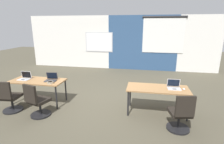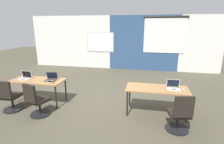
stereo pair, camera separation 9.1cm
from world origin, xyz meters
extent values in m
plane|color=#4C4738|center=(0.00, 0.00, 0.00)|extent=(24.00, 24.00, 0.00)
cube|color=silver|center=(0.00, 4.20, 1.40)|extent=(10.00, 0.20, 2.80)
cube|color=#2D4C75|center=(1.21, 4.09, 1.40)|extent=(3.53, 0.01, 2.80)
cube|color=#B7B7BC|center=(-1.08, 4.09, 1.42)|extent=(1.48, 0.02, 1.04)
cube|color=white|center=(-1.08, 4.08, 1.42)|extent=(1.40, 0.02, 0.96)
cube|color=white|center=(2.22, 4.08, 1.80)|extent=(2.00, 0.02, 1.70)
cylinder|color=black|center=(2.22, 4.08, 2.70)|extent=(2.10, 0.10, 0.10)
cube|color=#A37547|center=(-1.75, -0.60, 0.70)|extent=(1.60, 0.70, 0.04)
cylinder|color=black|center=(-2.49, -0.90, 0.34)|extent=(0.04, 0.04, 0.68)
cylinder|color=black|center=(-1.01, -0.90, 0.34)|extent=(0.04, 0.04, 0.68)
cylinder|color=black|center=(-2.49, -0.30, 0.34)|extent=(0.04, 0.04, 0.68)
cylinder|color=black|center=(-1.01, -0.30, 0.34)|extent=(0.04, 0.04, 0.68)
cube|color=#A37547|center=(1.75, -0.60, 0.70)|extent=(1.60, 0.70, 0.04)
cylinder|color=black|center=(1.01, -0.90, 0.34)|extent=(0.04, 0.04, 0.68)
cylinder|color=black|center=(2.49, -0.90, 0.34)|extent=(0.04, 0.04, 0.68)
cylinder|color=black|center=(1.01, -0.30, 0.34)|extent=(0.04, 0.04, 0.68)
cylinder|color=black|center=(2.49, -0.30, 0.34)|extent=(0.04, 0.04, 0.68)
cube|color=#333338|center=(-1.32, -0.60, 0.73)|extent=(0.36, 0.28, 0.02)
cube|color=#4C4C4F|center=(-1.31, -0.65, 0.74)|extent=(0.10, 0.07, 0.00)
cube|color=#333338|center=(-1.34, -0.46, 0.84)|extent=(0.34, 0.11, 0.22)
cube|color=black|center=(-1.34, -0.47, 0.85)|extent=(0.30, 0.09, 0.19)
cylinder|color=black|center=(-1.26, -1.31, 0.02)|extent=(0.52, 0.52, 0.04)
cylinder|color=black|center=(-1.26, -1.31, 0.21)|extent=(0.06, 0.06, 0.34)
cube|color=black|center=(-1.26, -1.31, 0.42)|extent=(0.54, 0.54, 0.08)
cube|color=black|center=(-1.33, -1.56, 0.69)|extent=(0.40, 0.17, 0.46)
sphere|color=black|center=(-1.20, -1.09, 0.02)|extent=(0.04, 0.04, 0.04)
sphere|color=black|center=(-1.07, -1.45, 0.02)|extent=(0.04, 0.04, 0.04)
sphere|color=black|center=(-1.50, -1.32, 0.02)|extent=(0.04, 0.04, 0.04)
cube|color=silver|center=(-2.18, -0.64, 0.73)|extent=(0.33, 0.23, 0.02)
cube|color=#4C4C4F|center=(-2.18, -0.69, 0.74)|extent=(0.09, 0.06, 0.00)
cube|color=silver|center=(-2.18, -0.50, 0.85)|extent=(0.33, 0.05, 0.22)
cube|color=black|center=(-2.18, -0.51, 0.85)|extent=(0.30, 0.04, 0.19)
cylinder|color=black|center=(-2.17, -1.23, 0.02)|extent=(0.52, 0.52, 0.04)
cylinder|color=black|center=(-2.17, -1.23, 0.21)|extent=(0.06, 0.06, 0.34)
cube|color=black|center=(-2.17, -1.23, 0.42)|extent=(0.48, 0.48, 0.08)
cube|color=black|center=(-2.15, -1.48, 0.69)|extent=(0.40, 0.09, 0.46)
sphere|color=black|center=(-2.19, -0.99, 0.02)|extent=(0.04, 0.04, 0.04)
sphere|color=black|center=(-1.95, -1.28, 0.02)|extent=(0.04, 0.04, 0.04)
sphere|color=black|center=(-2.39, -1.32, 0.02)|extent=(0.04, 0.04, 0.04)
cube|color=silver|center=(2.16, -0.61, 0.73)|extent=(0.34, 0.24, 0.02)
cube|color=#4C4C4F|center=(2.16, -0.67, 0.74)|extent=(0.09, 0.06, 0.00)
cube|color=silver|center=(2.16, -0.48, 0.85)|extent=(0.33, 0.06, 0.22)
cube|color=black|center=(2.16, -0.48, 0.85)|extent=(0.30, 0.05, 0.19)
ellipsoid|color=silver|center=(2.40, -0.61, 0.74)|extent=(0.08, 0.11, 0.03)
cylinder|color=black|center=(2.21, -1.30, 0.02)|extent=(0.52, 0.52, 0.04)
cylinder|color=black|center=(2.21, -1.30, 0.21)|extent=(0.06, 0.06, 0.34)
cube|color=black|center=(2.21, -1.30, 0.42)|extent=(0.52, 0.52, 0.08)
cube|color=black|center=(2.26, -1.55, 0.69)|extent=(0.40, 0.14, 0.46)
sphere|color=black|center=(2.16, -1.07, 0.02)|extent=(0.04, 0.04, 0.04)
sphere|color=black|center=(2.44, -1.33, 0.02)|extent=(0.04, 0.04, 0.04)
sphere|color=black|center=(2.00, -1.42, 0.02)|extent=(0.04, 0.04, 0.04)
cylinder|color=tan|center=(-1.20, -0.82, 0.75)|extent=(0.17, 0.17, 0.05)
torus|color=tan|center=(-1.20, -0.82, 0.78)|extent=(0.18, 0.18, 0.02)
cylinder|color=#B26628|center=(-1.20, -0.82, 0.77)|extent=(0.14, 0.14, 0.01)
camera|label=1|loc=(1.38, -5.07, 2.32)|focal=28.00mm
camera|label=2|loc=(1.47, -5.05, 2.32)|focal=28.00mm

